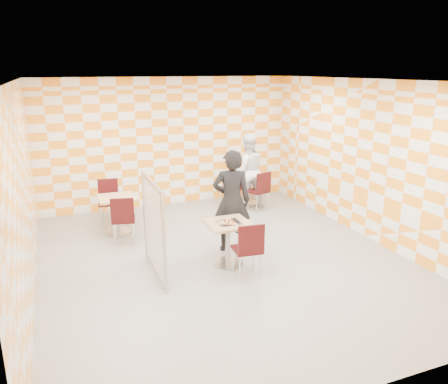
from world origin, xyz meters
The scene contains 15 objects.
room_shell centered at (0.00, 0.54, 1.50)m, with size 7.00×7.00×7.00m.
main_table centered at (0.01, -0.21, 0.51)m, with size 0.70×0.70×0.75m.
second_table centered at (1.76, 2.81, 0.51)m, with size 0.70×0.70×0.75m.
empty_table centered at (-1.48, 1.96, 0.51)m, with size 0.70×0.70×0.75m.
chair_main_front centered at (0.12, -0.80, 0.54)m, with size 0.46×0.47×0.92m.
chair_second_front centered at (1.78, 2.18, 0.54)m, with size 0.53×0.54×0.92m.
chair_second_side centered at (1.36, 2.75, 0.54)m, with size 0.48×0.47×0.92m.
chair_empty_near centered at (-1.46, 1.33, 0.54)m, with size 0.50×0.51×0.92m.
chair_empty_far centered at (-1.55, 2.69, 0.54)m, with size 0.47×0.48×0.92m.
partition centered at (-1.20, -0.12, 0.79)m, with size 0.08×1.38×1.55m.
man_dark centered at (0.31, 0.35, 0.92)m, with size 0.67×0.44×1.84m, color black.
man_white centered at (1.64, 2.60, 0.88)m, with size 0.86×0.67×1.76m, color white.
pizza_on_foil centered at (0.01, -0.22, 0.77)m, with size 0.40×0.40×0.04m.
sport_bottle centered at (1.63, 2.88, 0.84)m, with size 0.06×0.06×0.20m.
soda_bottle centered at (1.82, 2.84, 0.85)m, with size 0.07×0.07×0.23m.
Camera 1 is at (-2.54, -6.45, 3.18)m, focal length 35.00 mm.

